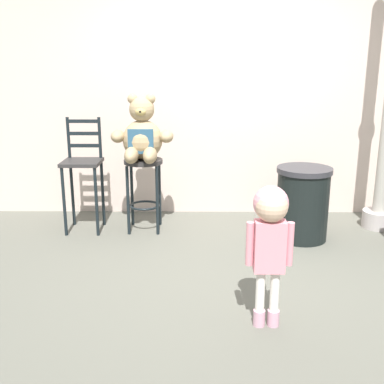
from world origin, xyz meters
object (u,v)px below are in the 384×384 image
Objects in this scene: teddy_bear at (142,136)px; bar_stool_with_teddy at (144,180)px; bar_chair_empty at (83,168)px; child_walking at (270,227)px; trash_bin at (303,203)px.

bar_stool_with_teddy is at bearing 90.00° from teddy_bear.
bar_chair_empty is (-0.62, 0.04, -0.33)m from teddy_bear.
bar_stool_with_teddy is 0.79× the size of child_walking.
bar_stool_with_teddy is 0.46m from teddy_bear.
bar_stool_with_teddy is 1.61m from trash_bin.
bar_chair_empty is at bearing 176.64° from teddy_bear.
bar_stool_with_teddy is 0.65× the size of bar_chair_empty.
bar_chair_empty is at bearing 179.57° from bar_stool_with_teddy.
teddy_bear is 0.71m from bar_chair_empty.
teddy_bear is at bearing 128.61° from child_walking.
bar_chair_empty is (-1.63, 1.86, -0.04)m from child_walking.
child_walking is 2.48m from bar_chair_empty.
bar_stool_with_teddy is at bearing 171.16° from trash_bin.
trash_bin is (0.58, 1.61, -0.33)m from child_walking.
bar_chair_empty reaches higher than bar_stool_with_teddy.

